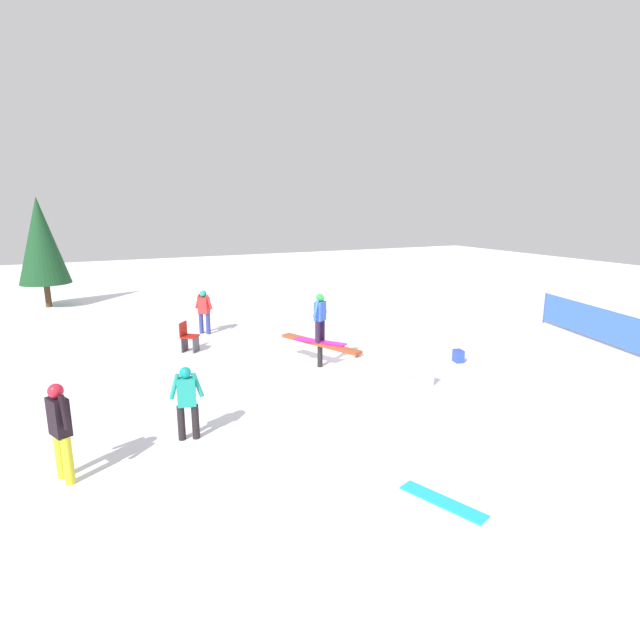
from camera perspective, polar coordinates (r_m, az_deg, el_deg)
The scene contains 12 objects.
ground_plane at distance 13.36m, azimuth 0.00°, elevation -5.34°, with size 60.00×60.00×0.00m, color white.
rail_feature at distance 13.19m, azimuth 0.00°, elevation -2.95°, with size 2.55×1.25×0.68m.
snow_kicker_ramp at distance 12.03m, azimuth 7.40°, elevation -6.22°, with size 1.80×1.50×0.54m, color white.
main_rider_on_rail at distance 13.01m, azimuth 0.00°, elevation 0.13°, with size 1.34×1.10×1.30m.
bystander_black at distance 8.75m, azimuth -27.56°, elevation -10.81°, with size 0.62×0.35×1.60m.
bystander_red at distance 16.96m, azimuth -13.12°, elevation 1.17°, with size 0.54×0.52×1.46m.
bystander_teal at distance 9.47m, azimuth -14.96°, elevation -8.73°, with size 0.26×0.62×1.39m.
loose_snowboard_cyan at distance 7.92m, azimuth 13.85°, elevation -19.50°, with size 1.32×0.28×0.02m, color #1DBCD7.
folding_chair at distance 15.10m, azimuth -14.82°, elevation -1.97°, with size 0.62×0.62×0.88m.
backpack_on_snow at distance 14.21m, azimuth 15.53°, elevation -3.99°, with size 0.30×0.22×0.34m, color blue.
safety_fence at distance 17.79m, azimuth 29.18°, elevation -0.35°, with size 5.25×1.42×1.10m.
pine_tree_near at distance 23.63m, azimuth -29.27°, elevation 7.89°, with size 1.99×1.99×4.53m.
Camera 1 is at (-11.45, 5.43, 4.23)m, focal length 28.00 mm.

